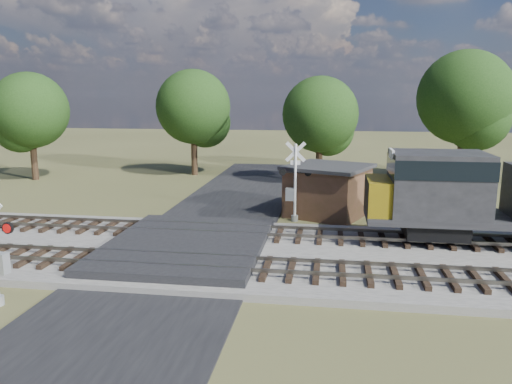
# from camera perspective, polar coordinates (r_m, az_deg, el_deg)

# --- Properties ---
(ground) EXTENTS (160.00, 160.00, 0.00)m
(ground) POSITION_cam_1_polar(r_m,az_deg,el_deg) (22.85, -8.25, -7.35)
(ground) COLOR #464726
(ground) RESTS_ON ground
(ballast_bed) EXTENTS (140.00, 10.00, 0.30)m
(ballast_bed) POSITION_cam_1_polar(r_m,az_deg,el_deg) (22.64, 17.39, -7.54)
(ballast_bed) COLOR gray
(ballast_bed) RESTS_ON ground
(road) EXTENTS (7.00, 60.00, 0.08)m
(road) POSITION_cam_1_polar(r_m,az_deg,el_deg) (22.84, -8.26, -7.26)
(road) COLOR black
(road) RESTS_ON ground
(crossing_panel) EXTENTS (7.00, 9.00, 0.62)m
(crossing_panel) POSITION_cam_1_polar(r_m,az_deg,el_deg) (23.21, -7.92, -6.23)
(crossing_panel) COLOR #262628
(crossing_panel) RESTS_ON ground
(track_near) EXTENTS (140.00, 2.60, 0.33)m
(track_near) POSITION_cam_1_polar(r_m,az_deg,el_deg) (20.18, -1.33, -8.52)
(track_near) COLOR black
(track_near) RESTS_ON ballast_bed
(track_far) EXTENTS (140.00, 2.60, 0.33)m
(track_far) POSITION_cam_1_polar(r_m,az_deg,el_deg) (24.89, 0.65, -4.69)
(track_far) COLOR black
(track_far) RESTS_ON ballast_bed
(crossing_signal_far) EXTENTS (1.85, 0.40, 4.60)m
(crossing_signal_far) POSITION_cam_1_polar(r_m,az_deg,el_deg) (28.51, 4.30, 0.41)
(crossing_signal_far) COLOR silver
(crossing_signal_far) RESTS_ON ground
(equipment_shed) EXTENTS (5.87, 5.87, 3.05)m
(equipment_shed) POSITION_cam_1_polar(r_m,az_deg,el_deg) (30.22, 8.21, 0.23)
(equipment_shed) COLOR #48331F
(equipment_shed) RESTS_ON ground
(treeline) EXTENTS (83.97, 11.19, 10.68)m
(treeline) POSITION_cam_1_polar(r_m,az_deg,el_deg) (40.76, 11.49, 9.80)
(treeline) COLOR black
(treeline) RESTS_ON ground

